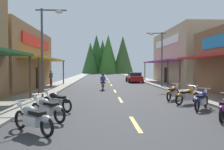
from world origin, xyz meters
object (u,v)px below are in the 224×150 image
object	(u,v)px
motorcycle_parked_right_2	(201,100)
motorcycle_parked_left_2	(57,101)
motorcycle_parked_left_1	(47,108)
motorcycle_parked_left_0	(33,118)
motorcycle_parked_right_3	(187,96)
rider_cruising_lead	(103,83)
streetlamp_left	(47,40)
parked_car_curbside	(134,77)
streetlamp_right	(159,51)
motorcycle_parked_right_4	(173,92)
pedestrian_by_shop	(51,77)

from	to	relation	value
motorcycle_parked_right_2	motorcycle_parked_left_2	xyz separation A→B (m)	(-7.19, 0.02, 0.00)
motorcycle_parked_left_1	motorcycle_parked_left_0	bearing A→B (deg)	127.69
motorcycle_parked_right_3	motorcycle_parked_left_0	size ratio (longest dim) A/B	1.12
motorcycle_parked_right_3	rider_cruising_lead	bearing A→B (deg)	87.80
streetlamp_left	rider_cruising_lead	distance (m)	7.79
streetlamp_left	motorcycle_parked_left_0	distance (m)	8.73
motorcycle_parked_right_2	motorcycle_parked_left_0	world-z (taller)	same
motorcycle_parked_right_2	parked_car_curbside	xyz separation A→B (m)	(-0.22, 20.62, 0.20)
streetlamp_right	motorcycle_parked_left_0	size ratio (longest dim) A/B	3.44
rider_cruising_lead	motorcycle_parked_right_3	bearing A→B (deg)	-150.25
motorcycle_parked_left_1	parked_car_curbside	size ratio (longest dim) A/B	0.39
motorcycle_parked_right_2	motorcycle_parked_right_4	size ratio (longest dim) A/B	0.97
motorcycle_parked_right_2	motorcycle_parked_left_0	distance (m)	8.12
motorcycle_parked_right_2	pedestrian_by_shop	world-z (taller)	pedestrian_by_shop
motorcycle_parked_left_1	rider_cruising_lead	world-z (taller)	rider_cruising_lead
streetlamp_right	rider_cruising_lead	size ratio (longest dim) A/B	2.70
motorcycle_parked_left_0	motorcycle_parked_left_2	world-z (taller)	same
motorcycle_parked_right_4	parked_car_curbside	bearing A→B (deg)	37.57
motorcycle_parked_right_2	rider_cruising_lead	xyz separation A→B (m)	(-4.83, 10.16, 0.17)
streetlamp_right	motorcycle_parked_right_2	bearing A→B (deg)	-94.96
motorcycle_parked_right_3	motorcycle_parked_left_2	xyz separation A→B (m)	(-7.12, -1.62, 0.00)
parked_car_curbside	pedestrian_by_shop	bearing A→B (deg)	122.42
motorcycle_parked_right_2	motorcycle_parked_right_4	world-z (taller)	same
streetlamp_right	pedestrian_by_shop	bearing A→B (deg)	171.62
streetlamp_left	streetlamp_right	distance (m)	12.57
streetlamp_right	motorcycle_parked_left_0	distance (m)	18.24
streetlamp_left	rider_cruising_lead	world-z (taller)	streetlamp_left
motorcycle_parked_left_2	motorcycle_parked_left_1	bearing A→B (deg)	130.37
motorcycle_parked_right_2	motorcycle_parked_left_2	distance (m)	7.19
streetlamp_right	motorcycle_parked_left_1	world-z (taller)	streetlamp_right
streetlamp_left	motorcycle_parked_right_4	bearing A→B (deg)	-6.32
motorcycle_parked_left_0	parked_car_curbside	bearing A→B (deg)	-65.00
motorcycle_parked_left_1	rider_cruising_lead	distance (m)	12.41
motorcycle_parked_right_3	rider_cruising_lead	distance (m)	9.77
motorcycle_parked_right_2	streetlamp_left	bearing A→B (deg)	104.27
motorcycle_parked_left_2	rider_cruising_lead	bearing A→B (deg)	-63.55
motorcycle_parked_left_1	pedestrian_by_shop	bearing A→B (deg)	-38.40
streetlamp_left	motorcycle_parked_right_3	distance (m)	9.58
streetlamp_right	motorcycle_parked_right_2	distance (m)	12.69
motorcycle_parked_left_2	rider_cruising_lead	size ratio (longest dim) A/B	0.80
streetlamp_right	motorcycle_parked_right_2	xyz separation A→B (m)	(-1.06, -12.21, -3.31)
motorcycle_parked_right_4	streetlamp_left	bearing A→B (deg)	121.72
motorcycle_parked_left_0	motorcycle_parked_left_1	world-z (taller)	same
streetlamp_left	motorcycle_parked_right_2	xyz separation A→B (m)	(8.64, -4.21, -3.43)
streetlamp_right	motorcycle_parked_left_1	bearing A→B (deg)	-120.02
streetlamp_left	motorcycle_parked_right_2	size ratio (longest dim) A/B	3.54
motorcycle_parked_left_0	motorcycle_parked_left_1	bearing A→B (deg)	-51.11
motorcycle_parked_left_1	streetlamp_left	bearing A→B (deg)	-36.86
streetlamp_right	parked_car_curbside	distance (m)	9.06
streetlamp_right	motorcycle_parked_right_3	bearing A→B (deg)	-96.11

